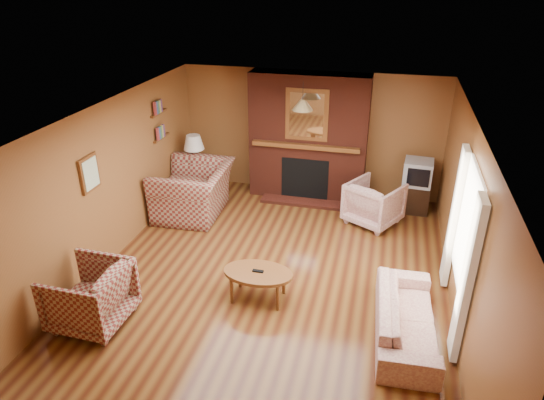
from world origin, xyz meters
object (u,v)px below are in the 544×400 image
(coffee_table, at_px, (258,275))
(crt_tv, at_px, (418,173))
(fireplace, at_px, (308,138))
(tv_stand, at_px, (414,197))
(floral_sofa, at_px, (406,318))
(table_lamp, at_px, (194,150))
(plaid_armchair, at_px, (90,296))
(plaid_loveseat, at_px, (194,190))
(side_table, at_px, (196,181))
(floral_armchair, at_px, (374,203))

(coffee_table, distance_m, crt_tv, 3.87)
(fireplace, relative_size, tv_stand, 4.47)
(floral_sofa, bearing_deg, table_lamp, 48.83)
(plaid_armchair, bearing_deg, floral_sofa, 101.97)
(coffee_table, bearing_deg, plaid_armchair, -152.69)
(fireplace, relative_size, plaid_armchair, 2.66)
(plaid_loveseat, xyz_separation_m, crt_tv, (3.90, 1.07, 0.31))
(side_table, bearing_deg, tv_stand, 4.82)
(floral_sofa, relative_size, coffee_table, 1.88)
(plaid_armchair, xyz_separation_m, tv_stand, (4.00, 4.23, -0.14))
(plaid_loveseat, xyz_separation_m, side_table, (-0.25, 0.73, -0.16))
(floral_sofa, height_order, crt_tv, crt_tv)
(fireplace, relative_size, table_lamp, 3.72)
(fireplace, relative_size, plaid_loveseat, 1.70)
(fireplace, xyz_separation_m, coffee_table, (-0.04, -3.43, -0.80))
(floral_sofa, bearing_deg, crt_tv, -5.24)
(plaid_loveseat, relative_size, floral_armchair, 1.67)
(floral_armchair, xyz_separation_m, coffee_table, (-1.39, -2.59, -0.00))
(plaid_armchair, distance_m, floral_sofa, 3.92)
(floral_armchair, relative_size, table_lamp, 1.31)
(fireplace, xyz_separation_m, floral_armchair, (1.34, -0.84, -0.80))
(plaid_loveseat, distance_m, floral_sofa, 4.48)
(tv_stand, height_order, crt_tv, crt_tv)
(plaid_loveseat, height_order, floral_armchair, plaid_loveseat)
(plaid_armchair, bearing_deg, plaid_loveseat, 179.72)
(table_lamp, relative_size, tv_stand, 1.20)
(tv_stand, distance_m, crt_tv, 0.50)
(floral_sofa, relative_size, side_table, 2.96)
(floral_sofa, height_order, table_lamp, table_lamp)
(floral_armchair, bearing_deg, tv_stand, -107.94)
(fireplace, bearing_deg, plaid_armchair, -113.85)
(plaid_loveseat, height_order, plaid_armchair, plaid_loveseat)
(side_table, distance_m, crt_tv, 4.19)
(coffee_table, relative_size, table_lamp, 1.47)
(plaid_armchair, height_order, tv_stand, plaid_armchair)
(coffee_table, bearing_deg, plaid_loveseat, 129.81)
(fireplace, relative_size, crt_tv, 4.54)
(fireplace, distance_m, floral_sofa, 4.26)
(coffee_table, xyz_separation_m, tv_stand, (2.09, 3.24, -0.11))
(plaid_armchair, bearing_deg, coffee_table, 118.85)
(plaid_loveseat, distance_m, side_table, 0.78)
(coffee_table, bearing_deg, floral_sofa, -8.06)
(plaid_armchair, relative_size, coffee_table, 0.95)
(floral_sofa, xyz_separation_m, tv_stand, (0.15, 3.52, 0.01))
(tv_stand, bearing_deg, side_table, -175.47)
(table_lamp, distance_m, crt_tv, 4.17)
(table_lamp, xyz_separation_m, crt_tv, (4.15, 0.34, -0.20))
(fireplace, height_order, floral_sofa, fireplace)
(side_table, height_order, tv_stand, side_table)
(plaid_armchair, xyz_separation_m, side_table, (-0.15, 3.88, -0.11))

